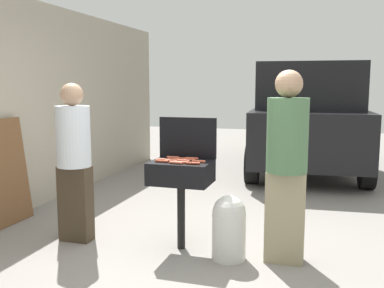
% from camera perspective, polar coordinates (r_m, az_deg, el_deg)
% --- Properties ---
extents(ground_plane, '(24.00, 24.00, 0.00)m').
position_cam_1_polar(ground_plane, '(4.38, 0.09, -14.33)').
color(ground_plane, gray).
extents(house_wall_side, '(0.24, 8.00, 2.75)m').
position_cam_1_polar(house_wall_side, '(6.20, -21.04, 4.75)').
color(house_wall_side, '#B2A893').
rests_on(house_wall_side, ground).
extents(bbq_grill, '(0.60, 0.44, 0.89)m').
position_cam_1_polar(bbq_grill, '(4.34, -1.44, -4.13)').
color(bbq_grill, black).
rests_on(bbq_grill, ground).
extents(grill_lid_open, '(0.60, 0.05, 0.42)m').
position_cam_1_polar(grill_lid_open, '(4.49, -0.57, 0.82)').
color(grill_lid_open, black).
rests_on(grill_lid_open, bbq_grill).
extents(hot_dog_0, '(0.13, 0.03, 0.03)m').
position_cam_1_polar(hot_dog_0, '(4.18, -1.37, -2.43)').
color(hot_dog_0, '#B74C33').
rests_on(hot_dog_0, bbq_grill).
extents(hot_dog_1, '(0.13, 0.04, 0.03)m').
position_cam_1_polar(hot_dog_1, '(4.14, 0.22, -2.54)').
color(hot_dog_1, '#AD4228').
rests_on(hot_dog_1, bbq_grill).
extents(hot_dog_2, '(0.13, 0.04, 0.03)m').
position_cam_1_polar(hot_dog_2, '(4.35, -3.82, -2.05)').
color(hot_dog_2, '#C6593D').
rests_on(hot_dog_2, bbq_grill).
extents(hot_dog_3, '(0.13, 0.03, 0.03)m').
position_cam_1_polar(hot_dog_3, '(4.40, -0.01, -1.91)').
color(hot_dog_3, '#B74C33').
rests_on(hot_dog_3, bbq_grill).
extents(hot_dog_4, '(0.13, 0.03, 0.03)m').
position_cam_1_polar(hot_dog_4, '(4.26, -3.98, -2.25)').
color(hot_dog_4, '#AD4228').
rests_on(hot_dog_4, bbq_grill).
extents(hot_dog_5, '(0.13, 0.03, 0.03)m').
position_cam_1_polar(hot_dog_5, '(4.47, -2.50, -1.76)').
color(hot_dog_5, '#B74C33').
rests_on(hot_dog_5, bbq_grill).
extents(hot_dog_6, '(0.13, 0.04, 0.03)m').
position_cam_1_polar(hot_dog_6, '(4.33, -0.36, -2.07)').
color(hot_dog_6, '#B74C33').
rests_on(hot_dog_6, bbq_grill).
extents(hot_dog_7, '(0.13, 0.04, 0.03)m').
position_cam_1_polar(hot_dog_7, '(4.37, -2.33, -1.99)').
color(hot_dog_7, '#B74C33').
rests_on(hot_dog_7, bbq_grill).
extents(hot_dog_8, '(0.13, 0.03, 0.03)m').
position_cam_1_polar(hot_dog_8, '(4.24, 0.88, -2.29)').
color(hot_dog_8, '#C6593D').
rests_on(hot_dog_8, bbq_grill).
extents(hot_dog_9, '(0.13, 0.03, 0.03)m').
position_cam_1_polar(hot_dog_9, '(4.27, -1.12, -2.22)').
color(hot_dog_9, '#B74C33').
rests_on(hot_dog_9, bbq_grill).
extents(hot_dog_10, '(0.13, 0.04, 0.03)m').
position_cam_1_polar(hot_dog_10, '(4.27, -2.77, -2.22)').
color(hot_dog_10, '#B74C33').
rests_on(hot_dog_10, bbq_grill).
extents(hot_dog_11, '(0.13, 0.03, 0.03)m').
position_cam_1_polar(hot_dog_11, '(4.39, -1.13, -1.93)').
color(hot_dog_11, '#AD4228').
rests_on(hot_dog_11, bbq_grill).
extents(hot_dog_12, '(0.13, 0.04, 0.03)m').
position_cam_1_polar(hot_dog_12, '(4.17, -2.14, -2.46)').
color(hot_dog_12, '#C6593D').
rests_on(hot_dog_12, bbq_grill).
extents(hot_dog_13, '(0.13, 0.03, 0.03)m').
position_cam_1_polar(hot_dog_13, '(4.31, -1.58, -2.12)').
color(hot_dog_13, '#AD4228').
rests_on(hot_dog_13, bbq_grill).
extents(propane_tank, '(0.32, 0.32, 0.62)m').
position_cam_1_polar(propane_tank, '(4.20, 4.84, -10.66)').
color(propane_tank, silver).
rests_on(propane_tank, ground).
extents(person_left, '(0.35, 0.35, 1.66)m').
position_cam_1_polar(person_left, '(4.70, -15.15, -1.60)').
color(person_left, '#3F3323').
rests_on(person_left, ground).
extents(person_right, '(0.37, 0.37, 1.78)m').
position_cam_1_polar(person_right, '(4.07, 12.26, -2.05)').
color(person_right, gray).
rests_on(person_right, ground).
extents(parked_minivan, '(2.30, 4.53, 2.02)m').
position_cam_1_polar(parked_minivan, '(8.72, 14.74, 3.46)').
color(parked_minivan, black).
rests_on(parked_minivan, ground).
extents(leaning_board, '(0.17, 0.90, 1.25)m').
position_cam_1_polar(leaning_board, '(5.50, -23.79, -3.57)').
color(leaning_board, brown).
rests_on(leaning_board, ground).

